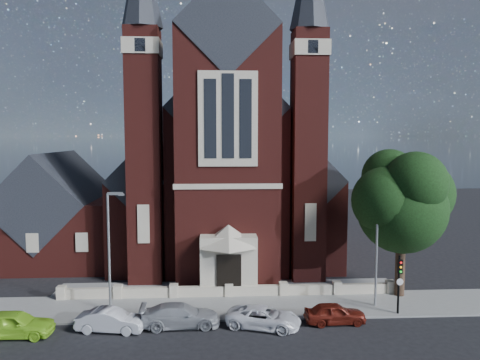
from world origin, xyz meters
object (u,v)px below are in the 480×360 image
object	(u,v)px
traffic_signal	(399,277)
car_white_suv	(264,317)
church	(224,170)
car_lime_van	(14,324)
car_silver_b	(180,315)
car_dark_red	(335,313)
street_lamp_left	(110,245)
street_lamp_right	(378,241)
car_silver_a	(111,320)
parish_hall	(57,218)
street_tree	(405,203)

from	to	relation	value
traffic_signal	car_white_suv	distance (m)	9.35
church	traffic_signal	bearing A→B (deg)	-61.80
car_lime_van	car_silver_b	distance (m)	9.67
car_lime_van	car_dark_red	world-z (taller)	car_lime_van
church	car_white_suv	world-z (taller)	church
street_lamp_left	car_dark_red	distance (m)	15.17
street_lamp_right	car_silver_a	world-z (taller)	street_lamp_right
traffic_signal	car_silver_b	bearing A→B (deg)	-175.82
car_silver_a	car_dark_red	size ratio (longest dim) A/B	1.06
traffic_signal	car_lime_van	size ratio (longest dim) A/B	0.89
street_lamp_right	traffic_signal	distance (m)	2.71
car_white_suv	car_lime_van	bearing A→B (deg)	110.14
church	parish_hall	world-z (taller)	church
street_lamp_left	parish_hall	bearing A→B (deg)	120.02
street_lamp_left	car_silver_a	bearing A→B (deg)	-78.66
street_tree	car_lime_van	distance (m)	26.64
street_lamp_left	car_silver_a	size ratio (longest dim) A/B	1.98
parish_hall	car_dark_red	distance (m)	28.18
church	car_silver_b	distance (m)	23.03
parish_hall	street_lamp_left	bearing A→B (deg)	-59.98
church	car_lime_van	size ratio (longest dim) A/B	7.72
car_silver_a	car_lime_van	bearing A→B (deg)	103.08
traffic_signal	car_silver_b	xyz separation A→B (m)	(-14.15, -1.04, -1.87)
car_dark_red	car_silver_b	bearing A→B (deg)	88.19
street_lamp_left	car_lime_van	world-z (taller)	street_lamp_left
car_lime_van	car_white_suv	size ratio (longest dim) A/B	0.98
street_lamp_left	car_silver_a	distance (m)	5.02
street_lamp_left	car_silver_b	world-z (taller)	street_lamp_left
traffic_signal	car_silver_a	world-z (taller)	traffic_signal
street_lamp_left	street_lamp_right	bearing A→B (deg)	0.00
church	parish_hall	distance (m)	17.26
car_dark_red	parish_hall	bearing A→B (deg)	51.83
car_lime_van	car_white_suv	bearing A→B (deg)	-87.00
church	car_dark_red	world-z (taller)	church
church	car_lime_van	xyz separation A→B (m)	(-12.78, -22.49, -7.42)
street_lamp_right	car_silver_b	xyz separation A→B (m)	(-13.24, -2.61, -3.89)
parish_hall	car_silver_b	bearing A→B (deg)	-52.28
car_white_suv	street_lamp_left	bearing A→B (deg)	91.09
street_lamp_left	car_white_suv	world-z (taller)	street_lamp_left
street_lamp_left	car_lime_van	xyz separation A→B (m)	(-4.87, -3.55, -3.83)
street_lamp_right	car_white_suv	bearing A→B (deg)	-159.62
car_silver_b	car_white_suv	xyz separation A→B (m)	(5.13, -0.41, -0.07)
street_tree	car_silver_a	xyz separation A→B (m)	(-19.89, -4.78, -6.29)
street_lamp_right	parish_hall	bearing A→B (deg)	151.78
parish_hall	street_lamp_left	distance (m)	16.18
car_lime_van	car_silver_b	size ratio (longest dim) A/B	0.92
traffic_signal	car_dark_red	world-z (taller)	traffic_signal
street_tree	parish_hall	bearing A→B (deg)	156.74
car_silver_b	street_lamp_left	bearing A→B (deg)	59.14
church	street_lamp_right	bearing A→B (deg)	-61.96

